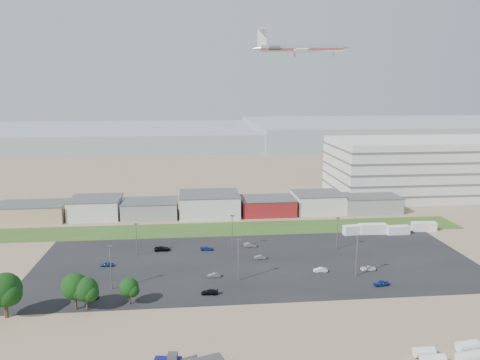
{
  "coord_description": "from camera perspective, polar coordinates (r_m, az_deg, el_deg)",
  "views": [
    {
      "loc": [
        -11.79,
        -100.5,
        47.14
      ],
      "look_at": [
        0.63,
        22.0,
        22.84
      ],
      "focal_mm": 35.0,
      "sensor_mm": 36.0,
      "label": 1
    }
  ],
  "objects": [
    {
      "name": "tree_near",
      "position": [
        108.76,
        -13.37,
        -12.85
      ],
      "size": [
        4.58,
        4.58,
        6.87
      ],
      "primitive_type": null,
      "color": "black",
      "rests_on": "ground"
    },
    {
      "name": "grass_strip",
      "position": [
        160.05,
        -1.31,
        -5.97
      ],
      "size": [
        160.0,
        16.0,
        0.02
      ],
      "primitive_type": "cube",
      "color": "#2C501E",
      "rests_on": "ground"
    },
    {
      "name": "box_trailer_d",
      "position": [
        169.07,
        21.51,
        -5.3
      ],
      "size": [
        8.16,
        3.03,
        3.01
      ],
      "primitive_type": null,
      "rotation": [
        0.0,
        0.0,
        -0.07
      ],
      "color": "silver",
      "rests_on": "ground"
    },
    {
      "name": "lightpole_back_r",
      "position": [
        141.99,
        11.77,
        -6.4
      ],
      "size": [
        1.14,
        0.48,
        9.73
      ],
      "primitive_type": null,
      "color": "slate",
      "rests_on": "ground"
    },
    {
      "name": "parking_lot",
      "position": [
        130.47,
        2.03,
        -10.02
      ],
      "size": [
        120.0,
        50.0,
        0.01
      ],
      "primitive_type": "cube",
      "color": "black",
      "rests_on": "ground"
    },
    {
      "name": "lightpole_front_m",
      "position": [
        117.19,
        -0.21,
        -9.73
      ],
      "size": [
        1.26,
        0.52,
        10.69
      ],
      "primitive_type": null,
      "color": "slate",
      "rests_on": "ground"
    },
    {
      "name": "lightpole_front_l",
      "position": [
        116.47,
        -15.47,
        -10.27
      ],
      "size": [
        1.27,
        0.53,
        10.78
      ],
      "primitive_type": null,
      "color": "slate",
      "rests_on": "ground"
    },
    {
      "name": "parked_car_10",
      "position": [
        114.53,
        -17.99,
        -13.36
      ],
      "size": [
        4.7,
        2.37,
        1.31
      ],
      "primitive_type": "imported",
      "rotation": [
        0.0,
        0.0,
        1.69
      ],
      "color": "black",
      "rests_on": "ground"
    },
    {
      "name": "storage_tank_ne",
      "position": [
        98.94,
        26.0,
        -17.72
      ],
      "size": [
        4.22,
        2.52,
        2.39
      ],
      "primitive_type": null,
      "rotation": [
        0.0,
        0.0,
        0.14
      ],
      "color": "silver",
      "rests_on": "ground"
    },
    {
      "name": "parked_car_5",
      "position": [
        132.56,
        -15.9,
        -9.85
      ],
      "size": [
        3.57,
        1.76,
        1.17
      ],
      "primitive_type": "imported",
      "rotation": [
        0.0,
        0.0,
        -1.68
      ],
      "color": "navy",
      "rests_on": "ground"
    },
    {
      "name": "box_trailer_c",
      "position": [
        162.49,
        18.69,
        -5.8
      ],
      "size": [
        7.53,
        2.59,
        2.79
      ],
      "primitive_type": null,
      "rotation": [
        0.0,
        0.0,
        0.04
      ],
      "color": "silver",
      "rests_on": "ground"
    },
    {
      "name": "lightpole_front_r",
      "position": [
        123.34,
        14.03,
        -9.0
      ],
      "size": [
        1.26,
        0.52,
        10.67
      ],
      "primitive_type": null,
      "color": "slate",
      "rests_on": "ground"
    },
    {
      "name": "parking_garage",
      "position": [
        223.12,
        21.45,
        1.45
      ],
      "size": [
        80.0,
        40.0,
        25.0
      ],
      "primitive_type": "cube",
      "color": "silver",
      "rests_on": "ground"
    },
    {
      "name": "parked_car_4",
      "position": [
        121.0,
        -3.18,
        -11.5
      ],
      "size": [
        3.34,
        1.23,
        1.09
      ],
      "primitive_type": "imported",
      "rotation": [
        0.0,
        0.0,
        -1.55
      ],
      "color": "#595B5E",
      "rests_on": "ground"
    },
    {
      "name": "hills_backdrop",
      "position": [
        420.88,
        1.31,
        5.35
      ],
      "size": [
        700.0,
        200.0,
        9.0
      ],
      "primitive_type": null,
      "color": "gray",
      "rests_on": "ground"
    },
    {
      "name": "storage_tank_se",
      "position": [
        95.34,
        26.14,
        -18.82
      ],
      "size": [
        4.54,
        2.75,
        2.56
      ],
      "primitive_type": null,
      "rotation": [
        0.0,
        0.0,
        0.15
      ],
      "color": "silver",
      "rests_on": "ground"
    },
    {
      "name": "lightpole_back_m",
      "position": [
        139.29,
        -0.96,
        -6.38
      ],
      "size": [
        1.21,
        0.5,
        10.3
      ],
      "primitive_type": null,
      "color": "slate",
      "rests_on": "ground"
    },
    {
      "name": "box_trailer_b",
      "position": [
        160.55,
        15.9,
        -5.74
      ],
      "size": [
        8.86,
        3.0,
        3.29
      ],
      "primitive_type": null,
      "rotation": [
        0.0,
        0.0,
        -0.03
      ],
      "color": "silver",
      "rests_on": "ground"
    },
    {
      "name": "lightpole_back_l",
      "position": [
        137.57,
        -12.5,
        -7.08
      ],
      "size": [
        1.1,
        0.46,
        9.39
      ],
      "primitive_type": null,
      "color": "slate",
      "rests_on": "ground"
    },
    {
      "name": "parked_car_0",
      "position": [
        129.41,
        15.3,
        -10.35
      ],
      "size": [
        4.09,
        2.11,
        1.1
      ],
      "primitive_type": "imported",
      "rotation": [
        0.0,
        0.0,
        -1.64
      ],
      "color": "silver",
      "rests_on": "ground"
    },
    {
      "name": "parked_car_2",
      "position": [
        120.96,
        16.83,
        -11.95
      ],
      "size": [
        3.92,
        1.97,
        1.28
      ],
      "primitive_type": "imported",
      "rotation": [
        0.0,
        0.0,
        -1.44
      ],
      "color": "navy",
      "rests_on": "ground"
    },
    {
      "name": "tree_left",
      "position": [
        110.68,
        -26.73,
        -12.18
      ],
      "size": [
        7.35,
        7.35,
        11.03
      ],
      "primitive_type": null,
      "color": "black",
      "rests_on": "ground"
    },
    {
      "name": "tree_mid",
      "position": [
        109.17,
        -19.49,
        -12.45
      ],
      "size": [
        6.12,
        6.12,
        9.18
      ],
      "primitive_type": null,
      "color": "black",
      "rests_on": "ground"
    },
    {
      "name": "tree_right",
      "position": [
        108.14,
        -18.25,
        -12.83
      ],
      "size": [
        5.59,
        5.59,
        8.38
      ],
      "primitive_type": null,
      "color": "black",
      "rests_on": "ground"
    },
    {
      "name": "parked_car_7",
      "position": [
        132.92,
        2.46,
        -9.37
      ],
      "size": [
        3.41,
        1.35,
        1.1
      ],
      "primitive_type": "imported",
      "rotation": [
        0.0,
        0.0,
        -1.63
      ],
      "color": "#595B5E",
      "rests_on": "ground"
    },
    {
      "name": "tree_far_left",
      "position": [
        110.89,
        -26.85,
        -12.34
      ],
      "size": [
        6.91,
        6.91,
        10.37
      ],
      "primitive_type": null,
      "color": "black",
      "rests_on": "ground"
    },
    {
      "name": "building_row",
      "position": [
        176.92,
        -7.31,
        -3.04
      ],
      "size": [
        170.0,
        20.0,
        8.0
      ],
      "primitive_type": null,
      "color": "silver",
      "rests_on": "ground"
    },
    {
      "name": "storage_tank_nw",
      "position": [
        94.26,
        21.53,
        -18.92
      ],
      "size": [
        3.66,
        1.84,
        2.19
      ],
      "primitive_type": null,
      "rotation": [
        0.0,
        0.0,
        0.01
      ],
      "color": "silver",
      "rests_on": "ground"
    },
    {
      "name": "parked_car_3",
      "position": [
        111.86,
        -3.72,
        -13.46
      ],
      "size": [
        4.09,
        1.99,
        1.15
      ],
      "primitive_type": "imported",
      "rotation": [
        0.0,
        0.0,
        -1.67
      ],
      "color": "black",
      "rests_on": "ground"
    },
    {
      "name": "parked_car_9",
      "position": [
        140.98,
        -9.46,
        -8.25
      ],
      "size": [
        4.67,
        2.22,
        1.29
      ],
      "primitive_type": "imported",
      "rotation": [
        0.0,
        0.0,
        1.59
      ],
      "color": "black",
      "rests_on": "ground"
    },
    {
      "name": "box_trailer_a",
      "position": [
        158.6,
        13.86,
        -5.9
      ],
      "size": [
        8.31,
        3.78,
        3.0
      ],
      "primitive_type": null,
      "rotation": [
        0.0,
        0.0,
        0.16
      ],
      "color": "silver",
      "rests_on": "ground"
    },
    {
      "name": "ground",
      "position": [
        111.63,
        0.84,
        -13.82
      ],
      "size": [
        700.0,
        700.0,
        0.0
      ],
      "primitive_type": "plane",
      "color": "#827153",
      "rests_on": "ground"
    },
    {
      "name": "airliner",
      "position": [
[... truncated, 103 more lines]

